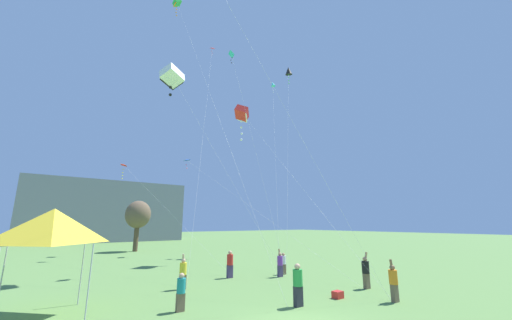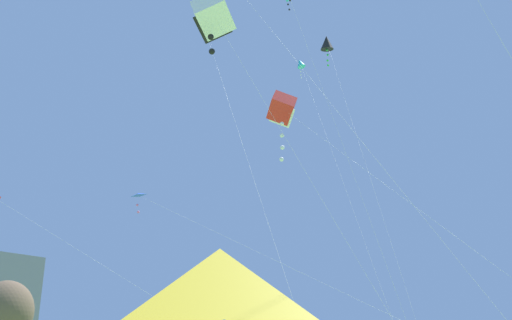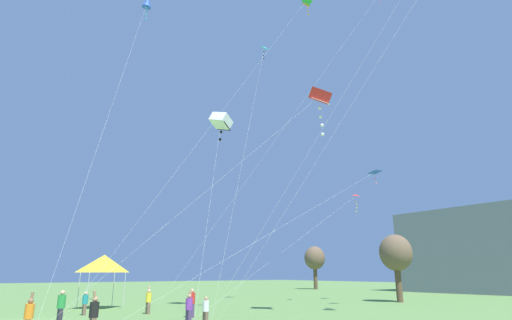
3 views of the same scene
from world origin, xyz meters
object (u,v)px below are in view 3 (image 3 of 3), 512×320
Objects in this scene: kite_cyan_delta_8 at (264,52)px; kite_red_delta_9 at (375,0)px; kite_blue_diamond_5 at (147,3)px; person_orange_shirt at (29,315)px; kite_white_box_3 at (221,121)px; person_green_shirt at (61,306)px; person_teal_shirt at (85,303)px; person_yellow_shirt at (148,300)px; person_black_shirt at (94,314)px; kite_green_box_2 at (307,1)px; kite_blue_delta_7 at (374,173)px; person_purple_shirt at (189,307)px; person_white_shirt at (206,310)px; kite_red_delta_1 at (355,197)px; festival_tent at (104,264)px; person_red_shirt at (192,302)px; kite_red_box_0 at (320,97)px.

kite_red_delta_9 reaches higher than kite_cyan_delta_8.
kite_blue_diamond_5 is 14.90m from kite_cyan_delta_8.
kite_white_box_3 is (-6.69, 13.64, 14.51)m from person_orange_shirt.
person_teal_shirt is (-4.50, 2.38, -0.15)m from person_green_shirt.
person_black_shirt is at bearing 154.74° from person_yellow_shirt.
person_green_shirt is 0.06× the size of kite_red_delta_9.
kite_green_box_2 reaches higher than kite_blue_delta_7.
person_purple_shirt is 0.06× the size of kite_green_box_2.
person_orange_shirt reaches higher than person_white_shirt.
person_purple_shirt is 19.48m from kite_cyan_delta_8.
kite_green_box_2 reaches higher than kite_red_delta_1.
person_black_shirt is at bearing -54.16° from kite_white_box_3.
person_black_shirt is (14.85, -4.45, -2.53)m from festival_tent.
person_orange_shirt is at bearing 115.50° from person_white_shirt.
kite_blue_diamond_5 is 1.41× the size of kite_cyan_delta_8.
person_red_shirt is at bearing -86.20° from kite_green_box_2.
person_red_shirt is 19.11m from kite_cyan_delta_8.
person_red_shirt is 0.11× the size of kite_white_box_3.
person_purple_shirt is 32.35m from kite_green_box_2.
person_teal_shirt is 34.88m from kite_red_delta_9.
person_red_shirt is 30.63m from kite_red_delta_9.
festival_tent is 0.21× the size of kite_cyan_delta_8.
kite_red_box_0 is 20.69m from kite_blue_diamond_5.
festival_tent is at bearing -147.69° from kite_red_box_0.
person_teal_shirt is at bearing -102.29° from kite_white_box_3.
person_teal_shirt is at bearing 27.58° from person_red_shirt.
kite_cyan_delta_8 is at bearing -26.48° from person_orange_shirt.
person_orange_shirt is at bearing -97.63° from kite_red_box_0.
person_green_shirt is at bearing -113.71° from kite_red_box_0.
kite_red_box_0 reaches higher than kite_red_delta_1.
person_red_shirt is at bearing -100.80° from kite_blue_delta_7.
person_white_shirt is 16.68m from kite_red_box_0.
person_black_shirt is 1.05× the size of person_yellow_shirt.
kite_green_box_2 is (0.20, 19.82, 28.86)m from person_green_shirt.
person_black_shirt is 35.28m from kite_green_box_2.
kite_cyan_delta_8 reaches higher than kite_blue_delta_7.
person_white_shirt is 0.07× the size of kite_red_delta_1.
kite_white_box_3 is at bearing -108.08° from kite_green_box_2.
person_red_shirt is (-2.99, 1.72, 0.06)m from person_purple_shirt.
kite_red_delta_9 is (10.94, 20.07, 26.35)m from person_teal_shirt.
person_green_shirt is at bearing 83.04° from person_white_shirt.
kite_red_delta_9 reaches higher than person_purple_shirt.
person_red_shirt is at bearing 15.54° from festival_tent.
person_green_shirt is 6.85m from person_yellow_shirt.
person_red_shirt is 0.08× the size of kite_red_delta_1.
person_red_shirt reaches higher than person_white_shirt.
kite_white_box_3 is (6.73, 6.79, 11.95)m from festival_tent.
festival_tent reaches higher than person_red_shirt.
person_black_shirt is 20.05m from kite_white_box_3.
person_black_shirt reaches higher than person_green_shirt.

